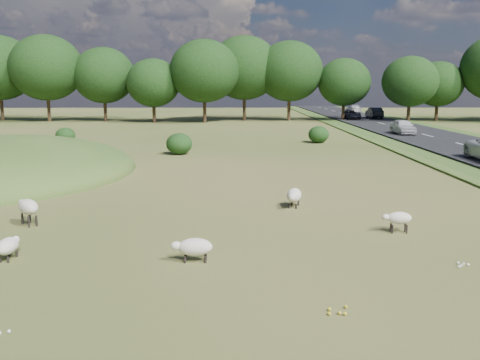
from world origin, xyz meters
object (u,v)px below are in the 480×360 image
Objects in this scene: sheep_4 at (398,218)px; car_0 at (403,127)px; sheep_3 at (294,195)px; car_2 at (354,109)px; sheep_2 at (28,207)px; car_6 at (351,115)px; car_5 at (374,113)px; sheep_5 at (8,246)px; sheep_1 at (194,247)px.

car_0 reaches higher than sheep_4.
car_0 is (13.91, 30.22, 0.48)m from sheep_3.
car_2 is at bearing -99.31° from sheep_4.
car_6 is (23.66, 55.85, 0.21)m from sheep_2.
car_5 is at bearing 81.44° from car_0.
car_2 is at bearing 76.39° from car_6.
car_0 is 0.88× the size of car_2.
car_6 is (22.79, 59.68, 0.46)m from sheep_5.
sheep_2 is 0.27× the size of car_5.
sheep_4 is 0.21× the size of car_2.
car_5 reaches higher than car_6.
sheep_3 is at bearing 75.57° from car_2.
car_0 reaches higher than sheep_5.
sheep_2 is 1.11× the size of sheep_5.
sheep_3 is at bearing 72.29° from car_5.
car_0 reaches higher than sheep_3.
car_0 reaches higher than sheep_2.
sheep_2 is 64.33m from car_5.
car_0 is 0.95× the size of car_6.
sheep_1 is 0.85× the size of sheep_3.
sheep_4 is at bearing 53.49° from sheep_3.
sheep_3 is at bearing -117.86° from sheep_1.
sheep_3 reaches higher than sheep_5.
sheep_3 is 11.03m from sheep_5.
car_5 is (3.80, 25.25, 0.04)m from car_0.
car_2 is at bearing -90.00° from car_5.
sheep_4 is 58.04m from car_6.
sheep_1 is 0.94× the size of sheep_2.
car_0 reaches higher than sheep_1.
car_5 is (21.29, 62.26, 0.57)m from sheep_1.
sheep_5 is at bearing 14.59° from sheep_4.
car_5 is at bearing 177.23° from sheep_3.
car_2 is 13.38m from car_5.
sheep_2 is 60.66m from car_6.
sheep_1 is 0.25× the size of car_2.
car_6 is (-3.80, -2.32, -0.14)m from car_5.
car_0 is at bearing -90.00° from car_6.
car_5 reaches higher than sheep_4.
car_6 is at bearing 76.39° from car_2.
car_0 is at bearing 84.38° from car_2.
sheep_1 is 40.94m from car_0.
sheep_4 is at bearing -156.43° from sheep_1.
sheep_5 is at bearing -121.81° from car_0.
sheep_2 is 0.30× the size of car_0.
car_6 is (17.49, 59.94, 0.43)m from sheep_1.
car_5 is at bearing -20.10° from sheep_5.
sheep_4 is at bearing -100.75° from car_6.
sheep_1 is at bearing -106.26° from car_6.
car_6 is at bearing -98.69° from sheep_4.
sheep_4 is (6.66, 2.93, 0.07)m from sheep_1.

